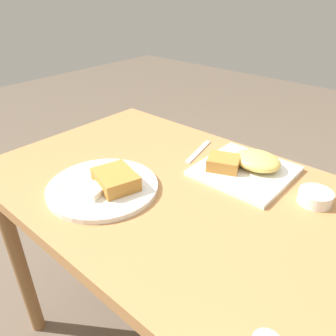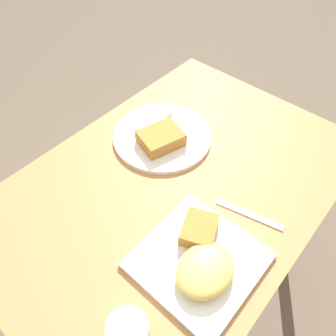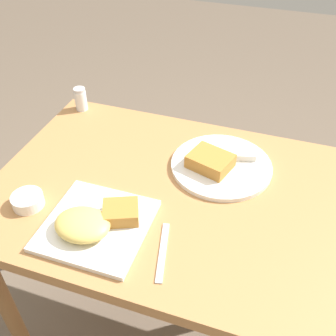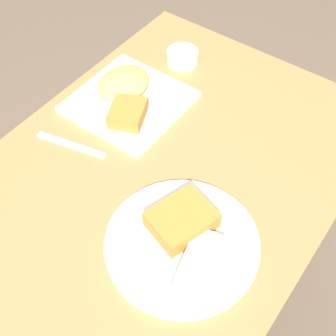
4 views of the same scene
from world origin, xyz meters
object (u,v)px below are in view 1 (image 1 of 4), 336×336
object	(u,v)px
sauce_ramekin	(315,197)
plate_oval_far	(104,185)
butter_knife	(199,151)
plate_square_near	(246,166)

from	to	relation	value
sauce_ramekin	plate_oval_far	bearing A→B (deg)	35.21
sauce_ramekin	butter_knife	distance (m)	0.39
plate_square_near	plate_oval_far	size ratio (longest dim) A/B	0.85
butter_knife	plate_oval_far	bearing A→B (deg)	-22.34
plate_square_near	plate_oval_far	bearing A→B (deg)	54.32
plate_oval_far	sauce_ramekin	world-z (taller)	plate_oval_far
plate_oval_far	sauce_ramekin	distance (m)	0.54
plate_oval_far	butter_knife	size ratio (longest dim) A/B	1.72
butter_knife	plate_square_near	bearing A→B (deg)	72.45
sauce_ramekin	butter_knife	xyz separation A→B (m)	(0.39, -0.03, -0.02)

